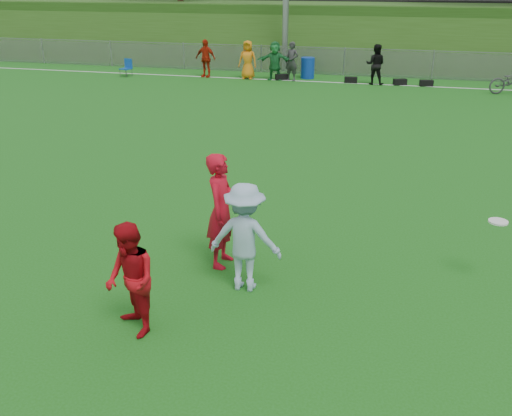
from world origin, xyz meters
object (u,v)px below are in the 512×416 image
(player_red_left, at_px, (221,211))
(frisbee, at_px, (498,222))
(player_red_center, at_px, (131,280))
(player_blue, at_px, (245,237))
(recycling_bin, at_px, (308,68))

(player_red_left, bearing_deg, frisbee, -81.95)
(player_red_center, xyz_separation_m, frisbee, (4.75, 2.61, 0.23))
(player_red_left, distance_m, frisbee, 4.22)
(player_blue, bearing_deg, player_red_center, 52.50)
(player_red_center, distance_m, frisbee, 5.43)
(player_blue, bearing_deg, player_red_left, -49.33)
(player_blue, bearing_deg, frisbee, -163.13)
(player_red_left, xyz_separation_m, frisbee, (4.20, 0.47, 0.07))
(player_red_left, distance_m, player_blue, 0.88)
(player_blue, height_order, recycling_bin, player_blue)
(frisbee, height_order, recycling_bin, frisbee)
(player_blue, distance_m, recycling_bin, 19.07)
(player_red_center, relative_size, player_blue, 0.93)
(recycling_bin, bearing_deg, frisbee, -71.76)
(player_red_left, height_order, player_red_center, player_red_left)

